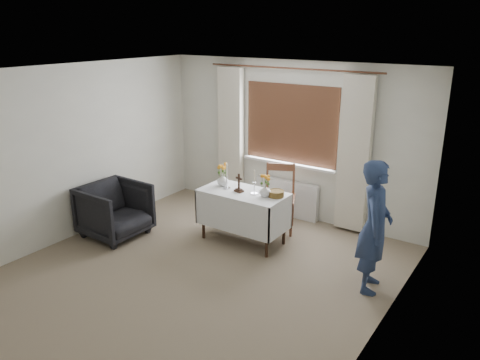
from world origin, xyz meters
name	(u,v)px	position (x,y,z in m)	size (l,w,h in m)	color
ground	(193,276)	(0.00, 0.00, 0.00)	(5.00, 5.00, 0.00)	#84755B
altar_table	(243,217)	(-0.05, 1.20, 0.38)	(1.24, 0.64, 0.76)	white
wooden_chair	(279,199)	(0.19, 1.82, 0.51)	(0.47, 0.47, 1.02)	brown
armchair	(115,210)	(-1.72, 0.31, 0.40)	(0.85, 0.88, 0.80)	black
person	(375,227)	(1.91, 0.98, 0.79)	(0.58, 0.38, 1.59)	navy
radiator	(287,198)	(0.00, 2.42, 0.30)	(1.10, 0.10, 0.60)	silver
wooden_cross	(239,183)	(-0.10, 1.17, 0.89)	(0.12, 0.09, 0.26)	black
candlestick_left	(227,176)	(-0.32, 1.19, 0.95)	(0.11, 0.11, 0.38)	silver
candlestick_right	(254,182)	(0.13, 1.21, 0.93)	(0.10, 0.10, 0.34)	silver
flower_vase_left	(223,180)	(-0.45, 1.26, 0.85)	(0.17, 0.17, 0.18)	silver
flower_vase_right	(265,191)	(0.31, 1.21, 0.85)	(0.16, 0.16, 0.17)	silver
wicker_basket	(276,194)	(0.43, 1.29, 0.80)	(0.22, 0.22, 0.08)	brown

